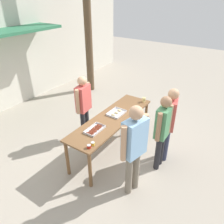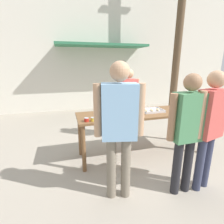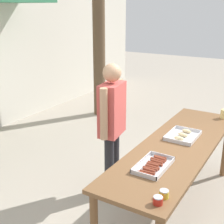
{
  "view_description": "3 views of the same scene",
  "coord_description": "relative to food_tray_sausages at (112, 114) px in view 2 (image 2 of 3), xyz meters",
  "views": [
    {
      "loc": [
        -3.49,
        -2.34,
        3.41
      ],
      "look_at": [
        0.0,
        0.0,
        1.03
      ],
      "focal_mm": 35.0,
      "sensor_mm": 36.0,
      "label": 1
    },
    {
      "loc": [
        -1.46,
        -2.96,
        1.81
      ],
      "look_at": [
        -0.61,
        0.02,
        0.93
      ],
      "focal_mm": 28.0,
      "sensor_mm": 36.0,
      "label": 2
    },
    {
      "loc": [
        -3.0,
        -0.98,
        2.29
      ],
      "look_at": [
        0.03,
        0.85,
        1.09
      ],
      "focal_mm": 50.0,
      "sensor_mm": 36.0,
      "label": 3
    }
  ],
  "objects": [
    {
      "name": "utility_pole",
      "position": [
        3.18,
        2.68,
        2.43
      ],
      "size": [
        1.1,
        0.26,
        6.53
      ],
      "color": "brown",
      "rests_on": "ground"
    },
    {
      "name": "person_customer_waiting_in_line",
      "position": [
        0.69,
        -1.18,
        0.11
      ],
      "size": [
        0.58,
        0.23,
        1.69
      ],
      "rotation": [
        0.0,
        0.0,
        3.16
      ],
      "color": "#232328",
      "rests_on": "ground"
    },
    {
      "name": "person_customer_holding_hotdog",
      "position": [
        -0.2,
        -1.02,
        0.2
      ],
      "size": [
        0.62,
        0.33,
        1.83
      ],
      "rotation": [
        0.0,
        0.0,
        2.92
      ],
      "color": "#756B5B",
      "rests_on": "ground"
    },
    {
      "name": "food_tray_buns",
      "position": [
        0.82,
        0.0,
        0.0
      ],
      "size": [
        0.42,
        0.32,
        0.05
      ],
      "color": "silver",
      "rests_on": "serving_table"
    },
    {
      "name": "food_tray_sausages",
      "position": [
        0.0,
        0.0,
        0.0
      ],
      "size": [
        0.44,
        0.26,
        0.04
      ],
      "color": "silver",
      "rests_on": "serving_table"
    },
    {
      "name": "condiment_jar_ketchup",
      "position": [
        -0.4,
        -0.27,
        0.02
      ],
      "size": [
        0.08,
        0.08,
        0.06
      ],
      "color": "gold",
      "rests_on": "serving_table"
    },
    {
      "name": "serving_table",
      "position": [
        0.61,
        -0.02,
        -0.12
      ],
      "size": [
        2.51,
        0.72,
        0.88
      ],
      "color": "brown",
      "rests_on": "ground"
    },
    {
      "name": "beer_cup",
      "position": [
        1.72,
        -0.25,
        0.04
      ],
      "size": [
        0.09,
        0.09,
        0.12
      ],
      "color": "#DBC67A",
      "rests_on": "serving_table"
    },
    {
      "name": "condiment_jar_mustard",
      "position": [
        -0.51,
        -0.26,
        0.02
      ],
      "size": [
        0.08,
        0.08,
        0.06
      ],
      "color": "#B22319",
      "rests_on": "serving_table"
    },
    {
      "name": "person_server_behind_table",
      "position": [
        0.64,
        0.83,
        0.11
      ],
      "size": [
        0.57,
        0.28,
        1.68
      ],
      "rotation": [
        0.0,
        0.0,
        0.15
      ],
      "color": "#232328",
      "rests_on": "ground"
    },
    {
      "name": "person_customer_with_cup",
      "position": [
        1.03,
        -1.19,
        0.14
      ],
      "size": [
        0.54,
        0.3,
        1.72
      ],
      "rotation": [
        0.0,
        0.0,
        3.4
      ],
      "color": "#333851",
      "rests_on": "ground"
    },
    {
      "name": "building_facade_back",
      "position": [
        0.61,
        3.96,
        1.36
      ],
      "size": [
        12.0,
        1.11,
        4.5
      ],
      "color": "beige",
      "rests_on": "ground"
    },
    {
      "name": "ground_plane",
      "position": [
        0.61,
        -0.02,
        -0.9
      ],
      "size": [
        24.0,
        24.0,
        0.0
      ],
      "primitive_type": "plane",
      "color": "#A39989"
    }
  ]
}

